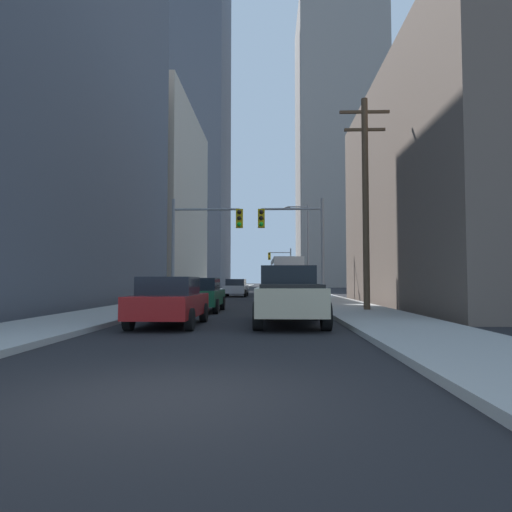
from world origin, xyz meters
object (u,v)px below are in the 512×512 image
object	(u,v)px
traffic_signal_near_right	(294,233)
sedan_silver	(236,288)
city_bus	(285,275)
traffic_signal_far_right	(281,262)
sedan_red	(170,301)
pickup_truck_beige	(289,295)
traffic_signal_near_left	(204,233)
sedan_maroon	(278,289)
sedan_green	(200,295)

from	to	relation	value
traffic_signal_near_right	sedan_silver	bearing A→B (deg)	106.86
city_bus	traffic_signal_far_right	world-z (taller)	traffic_signal_far_right
sedan_red	traffic_signal_near_right	xyz separation A→B (m)	(4.44, 11.42, 3.27)
pickup_truck_beige	traffic_signal_near_left	size ratio (longest dim) A/B	0.90
sedan_maroon	traffic_signal_near_right	world-z (taller)	traffic_signal_near_right
city_bus	sedan_red	xyz separation A→B (m)	(-4.52, -29.67, -1.16)
pickup_truck_beige	sedan_red	distance (m)	3.80
sedan_red	traffic_signal_near_left	size ratio (longest dim) A/B	0.70
traffic_signal_near_right	sedan_red	bearing A→B (deg)	-111.25
pickup_truck_beige	traffic_signal_near_left	xyz separation A→B (m)	(-4.36, 10.68, 3.12)
sedan_maroon	traffic_signal_far_right	xyz separation A→B (m)	(0.91, 32.86, 3.25)
sedan_maroon	traffic_signal_near_left	bearing A→B (deg)	-119.48
traffic_signal_far_right	sedan_silver	bearing A→B (deg)	-99.63
sedan_red	city_bus	bearing A→B (deg)	81.33
city_bus	pickup_truck_beige	size ratio (longest dim) A/B	2.13
sedan_silver	sedan_green	bearing A→B (deg)	-90.54
city_bus	traffic_signal_near_left	distance (m)	19.09
sedan_maroon	traffic_signal_far_right	world-z (taller)	traffic_signal_far_right
traffic_signal_near_left	traffic_signal_far_right	size ratio (longest dim) A/B	1.00
sedan_silver	traffic_signal_far_right	size ratio (longest dim) A/B	0.71
city_bus	sedan_green	world-z (taller)	city_bus
pickup_truck_beige	traffic_signal_far_right	bearing A→B (deg)	89.04
pickup_truck_beige	traffic_signal_far_right	world-z (taller)	traffic_signal_far_right
sedan_green	traffic_signal_near_right	bearing A→B (deg)	47.32
pickup_truck_beige	sedan_silver	distance (m)	25.16
sedan_maroon	traffic_signal_near_right	distance (m)	8.33
sedan_maroon	sedan_silver	size ratio (longest dim) A/B	1.00
sedan_maroon	sedan_red	bearing A→B (deg)	-100.91
sedan_green	city_bus	bearing A→B (deg)	78.81
traffic_signal_near_left	traffic_signal_near_right	size ratio (longest dim) A/B	1.00
pickup_truck_beige	traffic_signal_near_left	world-z (taller)	traffic_signal_near_left
sedan_silver	city_bus	bearing A→B (deg)	42.59
traffic_signal_near_left	traffic_signal_near_right	world-z (taller)	same
sedan_green	traffic_signal_near_left	world-z (taller)	traffic_signal_near_left
city_bus	pickup_truck_beige	xyz separation A→B (m)	(-0.80, -28.94, -1.00)
city_bus	traffic_signal_far_right	distance (m)	22.32
sedan_silver	traffic_signal_near_right	size ratio (longest dim) A/B	0.71
traffic_signal_near_right	traffic_signal_far_right	size ratio (longest dim) A/B	1.00
sedan_red	sedan_green	distance (m)	6.55
sedan_red	sedan_silver	distance (m)	25.63
sedan_maroon	sedan_silver	distance (m)	7.48
sedan_green	sedan_maroon	xyz separation A→B (m)	(3.72, 12.49, 0.00)
sedan_green	sedan_silver	size ratio (longest dim) A/B	0.99
pickup_truck_beige	traffic_signal_far_right	xyz separation A→B (m)	(0.86, 51.16, 3.09)
sedan_silver	traffic_signal_near_left	xyz separation A→B (m)	(-0.77, -14.21, 3.28)
sedan_red	traffic_signal_far_right	world-z (taller)	traffic_signal_far_right
sedan_red	sedan_maroon	distance (m)	19.39
pickup_truck_beige	sedan_silver	world-z (taller)	pickup_truck_beige
city_bus	sedan_red	bearing A→B (deg)	-98.67
sedan_green	sedan_silver	world-z (taller)	same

